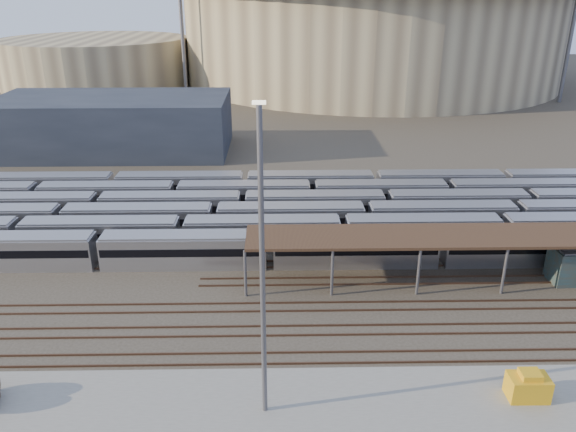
# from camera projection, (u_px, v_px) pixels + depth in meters

# --- Properties ---
(ground) EXTENTS (420.00, 420.00, 0.00)m
(ground) POSITION_uv_depth(u_px,v_px,m) (327.00, 302.00, 55.09)
(ground) COLOR #383026
(ground) RESTS_ON ground
(apron) EXTENTS (50.00, 9.00, 0.20)m
(apron) POSITION_uv_depth(u_px,v_px,m) (276.00, 408.00, 41.10)
(apron) COLOR gray
(apron) RESTS_ON ground
(subway_trains) EXTENTS (127.14, 23.90, 3.60)m
(subway_trains) POSITION_uv_depth(u_px,v_px,m) (344.00, 213.00, 71.56)
(subway_trains) COLOR #B3B2B7
(subway_trains) RESTS_ON ground
(inspection_shed) EXTENTS (60.30, 6.00, 5.30)m
(inspection_shed) POSITION_uv_depth(u_px,v_px,m) (540.00, 237.00, 57.27)
(inspection_shed) COLOR #5D5C61
(inspection_shed) RESTS_ON ground
(empty_tracks) EXTENTS (170.00, 9.62, 0.18)m
(empty_tracks) POSITION_uv_depth(u_px,v_px,m) (331.00, 330.00, 50.43)
(empty_tracks) COLOR #4C3323
(empty_tracks) RESTS_ON ground
(stadium) EXTENTS (124.00, 124.00, 32.50)m
(stadium) POSITION_uv_depth(u_px,v_px,m) (370.00, 26.00, 178.59)
(stadium) COLOR tan
(stadium) RESTS_ON ground
(secondary_arena) EXTENTS (56.00, 56.00, 14.00)m
(secondary_arena) POSITION_uv_depth(u_px,v_px,m) (96.00, 62.00, 171.47)
(secondary_arena) COLOR tan
(secondary_arena) RESTS_ON ground
(service_building) EXTENTS (42.00, 20.00, 10.00)m
(service_building) POSITION_uv_depth(u_px,v_px,m) (113.00, 124.00, 103.38)
(service_building) COLOR #1E232D
(service_building) RESTS_ON ground
(floodlight_0) EXTENTS (4.00, 1.00, 38.40)m
(floodlight_0) POSITION_uv_depth(u_px,v_px,m) (181.00, 18.00, 148.31)
(floodlight_0) COLOR #5D5C61
(floodlight_0) RESTS_ON ground
(floodlight_2) EXTENTS (4.00, 1.00, 38.40)m
(floodlight_2) POSITION_uv_depth(u_px,v_px,m) (574.00, 20.00, 140.83)
(floodlight_2) COLOR #5D5C61
(floodlight_2) RESTS_ON ground
(floodlight_3) EXTENTS (4.00, 1.00, 38.40)m
(floodlight_3) POSITION_uv_depth(u_px,v_px,m) (261.00, 10.00, 194.86)
(floodlight_3) COLOR #5D5C61
(floodlight_3) RESTS_ON ground
(yard_light_pole) EXTENTS (0.81, 0.36, 22.45)m
(yard_light_pole) POSITION_uv_depth(u_px,v_px,m) (262.00, 272.00, 36.52)
(yard_light_pole) COLOR #5D5C61
(yard_light_pole) RESTS_ON apron
(yellow_equipment) EXTENTS (2.97, 1.87, 1.84)m
(yellow_equipment) POSITION_uv_depth(u_px,v_px,m) (528.00, 387.00, 41.71)
(yellow_equipment) COLOR gold
(yellow_equipment) RESTS_ON apron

